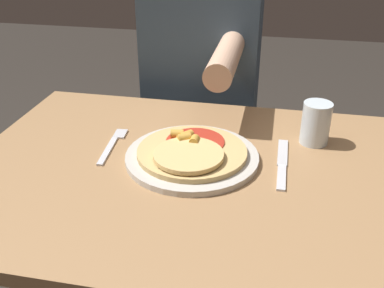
{
  "coord_description": "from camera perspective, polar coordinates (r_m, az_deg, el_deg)",
  "views": [
    {
      "loc": [
        0.18,
        -0.81,
        1.26
      ],
      "look_at": [
        0.01,
        0.04,
        0.79
      ],
      "focal_mm": 42.0,
      "sensor_mm": 36.0,
      "label": 1
    }
  ],
  "objects": [
    {
      "name": "person_diner",
      "position": [
        1.5,
        1.33,
        7.58
      ],
      "size": [
        0.36,
        0.52,
        1.23
      ],
      "color": "#2D2D38",
      "rests_on": "ground_plane"
    },
    {
      "name": "drinking_glass",
      "position": [
        1.1,
        15.45,
        2.56
      ],
      "size": [
        0.07,
        0.07,
        0.1
      ],
      "color": "silver",
      "rests_on": "dining_table"
    },
    {
      "name": "pizza",
      "position": [
        0.99,
        -0.12,
        -0.94
      ],
      "size": [
        0.24,
        0.24,
        0.04
      ],
      "color": "tan",
      "rests_on": "plate"
    },
    {
      "name": "fork",
      "position": [
        1.08,
        -10.0,
        0.05
      ],
      "size": [
        0.03,
        0.18,
        0.0
      ],
      "color": "silver",
      "rests_on": "dining_table"
    },
    {
      "name": "plate",
      "position": [
        1.0,
        0.0,
        -1.66
      ],
      "size": [
        0.3,
        0.3,
        0.01
      ],
      "color": "beige",
      "rests_on": "dining_table"
    },
    {
      "name": "dining_table",
      "position": [
        1.05,
        -0.97,
        -9.51
      ],
      "size": [
        0.97,
        0.73,
        0.75
      ],
      "color": "#9E754C",
      "rests_on": "ground_plane"
    },
    {
      "name": "knife",
      "position": [
        1.0,
        11.37,
        -2.55
      ],
      "size": [
        0.02,
        0.22,
        0.0
      ],
      "color": "silver",
      "rests_on": "dining_table"
    }
  ]
}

